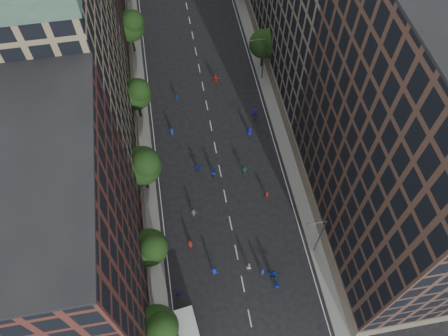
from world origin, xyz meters
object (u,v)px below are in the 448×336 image
streetlamp_near (319,235)px  skater_1 (262,272)px  streetlamp_far (262,57)px  skater_2 (277,285)px  cargo_van (188,331)px

streetlamp_near → skater_1: size_ratio=5.45×
streetlamp_far → skater_1: bearing=-102.2°
streetlamp_near → skater_2: 8.55m
streetlamp_far → cargo_van: 45.08m
streetlamp_far → cargo_van: (-18.18, -41.09, -3.66)m
streetlamp_near → skater_1: streetlamp_near is taller
streetlamp_near → skater_1: 8.99m
streetlamp_near → streetlamp_far: bearing=90.0°
streetlamp_far → skater_2: streetlamp_far is taller
skater_2 → cargo_van: bearing=42.3°
cargo_van → skater_1: (10.60, 5.96, -0.67)m
streetlamp_far → skater_2: (-6.16, -37.14, -4.25)m
streetlamp_near → streetlamp_far: 33.00m
skater_1 → streetlamp_near: bearing=-156.2°
streetlamp_far → skater_2: bearing=-99.4°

